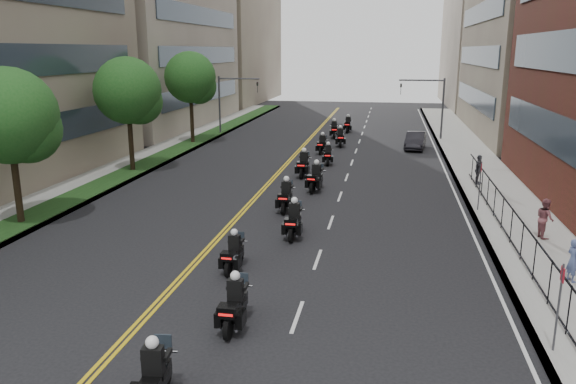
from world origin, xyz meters
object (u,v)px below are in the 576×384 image
(motorcycle_8, at_px, (322,145))
(motorcycle_10, at_px, (334,130))
(motorcycle_1, at_px, (235,306))
(pedestrian_b, at_px, (545,218))
(motorcycle_0, at_px, (152,383))
(motorcycle_3, at_px, (294,222))
(motorcycle_11, at_px, (348,125))
(motorcycle_5, at_px, (316,179))
(motorcycle_6, at_px, (304,165))
(motorcycle_9, at_px, (340,138))
(parked_sedan, at_px, (415,141))
(pedestrian_a, at_px, (573,260))
(pedestrian_c, at_px, (478,170))
(motorcycle_7, at_px, (328,156))
(motorcycle_4, at_px, (286,197))
(motorcycle_2, at_px, (234,254))

(motorcycle_8, distance_m, motorcycle_10, 8.27)
(motorcycle_1, height_order, pedestrian_b, pedestrian_b)
(motorcycle_0, distance_m, motorcycle_10, 41.80)
(motorcycle_3, xyz_separation_m, motorcycle_10, (-1.09, 29.05, 0.03))
(motorcycle_0, xyz_separation_m, motorcycle_11, (1.01, 45.79, 0.01))
(motorcycle_5, distance_m, motorcycle_10, 20.60)
(motorcycle_5, xyz_separation_m, motorcycle_6, (-1.28, 3.71, 0.01))
(motorcycle_0, distance_m, motorcycle_9, 37.16)
(motorcycle_8, xyz_separation_m, parked_sedan, (7.41, 3.47, 0.03))
(motorcycle_9, bearing_deg, parked_sedan, -8.57)
(motorcycle_9, xyz_separation_m, parked_sedan, (6.29, -0.15, -0.01))
(motorcycle_0, height_order, motorcycle_9, motorcycle_9)
(motorcycle_8, relative_size, pedestrian_b, 1.34)
(pedestrian_b, bearing_deg, motorcycle_11, 8.71)
(motorcycle_1, height_order, motorcycle_11, motorcycle_11)
(pedestrian_a, relative_size, pedestrian_c, 0.86)
(motorcycle_3, relative_size, pedestrian_c, 1.35)
(motorcycle_1, height_order, motorcycle_7, motorcycle_1)
(motorcycle_0, height_order, pedestrian_a, motorcycle_0)
(motorcycle_8, xyz_separation_m, pedestrian_b, (11.97, -19.36, 0.34))
(motorcycle_10, relative_size, parked_sedan, 0.59)
(motorcycle_0, relative_size, motorcycle_11, 0.99)
(motorcycle_7, relative_size, parked_sedan, 0.52)
(motorcycle_7, bearing_deg, motorcycle_5, -92.73)
(motorcycle_1, bearing_deg, pedestrian_b, 41.50)
(motorcycle_6, xyz_separation_m, motorcycle_7, (1.14, 4.24, -0.10))
(motorcycle_8, distance_m, pedestrian_c, 14.22)
(pedestrian_c, bearing_deg, motorcycle_4, 146.81)
(motorcycle_6, relative_size, motorcycle_8, 1.10)
(motorcycle_1, bearing_deg, motorcycle_7, 89.38)
(motorcycle_11, relative_size, pedestrian_a, 1.58)
(motorcycle_5, bearing_deg, motorcycle_6, 116.53)
(motorcycle_2, xyz_separation_m, motorcycle_6, (0.15, 16.40, 0.12))
(motorcycle_3, xyz_separation_m, pedestrian_a, (10.49, -3.44, 0.22))
(motorcycle_1, relative_size, motorcycle_7, 1.06)
(motorcycle_6, xyz_separation_m, motorcycle_10, (0.32, 16.87, -0.01))
(motorcycle_1, distance_m, motorcycle_9, 32.95)
(motorcycle_1, distance_m, motorcycle_6, 20.76)
(motorcycle_3, height_order, motorcycle_7, motorcycle_3)
(motorcycle_7, height_order, pedestrian_c, pedestrian_c)
(motorcycle_11, distance_m, pedestrian_b, 33.43)
(motorcycle_10, distance_m, pedestrian_c, 20.60)
(motorcycle_8, relative_size, motorcycle_11, 0.94)
(motorcycle_7, relative_size, motorcycle_11, 0.91)
(motorcycle_4, xyz_separation_m, motorcycle_8, (-0.13, 16.74, -0.04))
(motorcycle_0, height_order, motorcycle_10, motorcycle_10)
(pedestrian_b, distance_m, pedestrian_c, 9.99)
(motorcycle_2, xyz_separation_m, parked_sedan, (7.76, 28.47, 0.08))
(parked_sedan, height_order, pedestrian_b, pedestrian_b)
(motorcycle_6, relative_size, pedestrian_b, 1.47)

